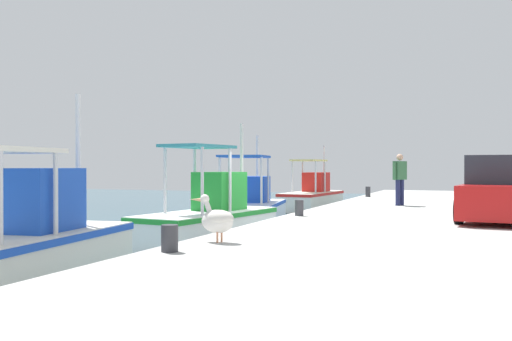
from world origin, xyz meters
name	(u,v)px	position (x,y,z in m)	size (l,w,h in m)	color
quay_pier	(485,240)	(0.00, -5.00, 0.40)	(36.00, 10.00, 0.80)	#B2B2AD
fishing_boat_second	(19,251)	(-6.99, 2.21, 0.72)	(5.20, 2.31, 3.52)	silver
fishing_boat_third	(209,220)	(-0.53, 1.86, 0.68)	(5.00, 2.34, 3.36)	white
fishing_boat_fourth	(248,207)	(5.21, 3.06, 0.60)	(5.85, 3.16, 3.36)	white
fishing_boat_fifth	(312,196)	(12.65, 2.66, 0.64)	(5.05, 2.07, 3.20)	silver
pelican	(217,219)	(-5.44, -0.67, 1.20)	(0.48, 0.97, 0.82)	tan
fisherman_standing	(400,177)	(5.22, -2.42, 1.76)	(0.59, 0.44, 1.72)	#1E234C
parked_car	(504,191)	(0.62, -5.43, 1.52)	(4.26, 2.20, 1.57)	black
mooring_bollard_second	(170,238)	(-6.70, -0.45, 1.01)	(0.26, 0.26, 0.41)	#333338
mooring_bollard_third	(299,208)	(0.13, -0.45, 1.01)	(0.23, 0.23, 0.42)	#333338
mooring_bollard_fourth	(368,192)	(10.32, -0.45, 1.02)	(0.21, 0.21, 0.44)	#333338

